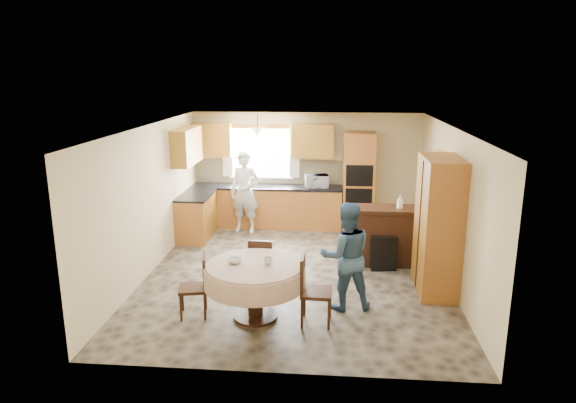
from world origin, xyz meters
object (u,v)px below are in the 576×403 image
(chair_left, at_px, (198,283))
(person_sink, at_px, (245,192))
(cupboard, at_px, (438,226))
(person_dining, at_px, (346,256))
(sideboard, at_px, (381,237))
(dining_table, at_px, (255,276))
(oven_tower, at_px, (358,181))
(chair_back, at_px, (262,263))
(chair_right, at_px, (311,286))

(chair_left, relative_size, person_sink, 0.51)
(cupboard, xyz_separation_m, person_dining, (-1.42, -0.74, -0.27))
(sideboard, relative_size, dining_table, 0.98)
(sideboard, bearing_deg, person_sink, 147.53)
(cupboard, relative_size, chair_left, 2.40)
(oven_tower, distance_m, chair_left, 5.01)
(dining_table, relative_size, person_sink, 0.81)
(chair_back, height_order, chair_right, chair_right)
(sideboard, xyz_separation_m, dining_table, (-1.93, -2.29, 0.13))
(dining_table, bearing_deg, chair_left, 179.51)
(sideboard, xyz_separation_m, person_dining, (-0.67, -1.85, 0.31))
(dining_table, distance_m, chair_left, 0.82)
(oven_tower, bearing_deg, person_dining, -95.11)
(chair_left, bearing_deg, sideboard, 117.87)
(chair_right, height_order, person_sink, person_sink)
(oven_tower, relative_size, dining_table, 1.52)
(dining_table, bearing_deg, person_sink, 101.51)
(chair_left, distance_m, chair_right, 1.59)
(sideboard, relative_size, person_sink, 0.79)
(person_sink, bearing_deg, chair_right, -60.64)
(dining_table, distance_m, person_dining, 1.34)
(chair_left, xyz_separation_m, person_sink, (0.00, 3.96, 0.38))
(dining_table, bearing_deg, person_dining, 19.36)
(oven_tower, relative_size, cupboard, 1.00)
(oven_tower, xyz_separation_m, dining_table, (-1.60, -4.36, -0.44))
(chair_right, height_order, person_dining, person_dining)
(chair_back, relative_size, chair_right, 0.93)
(person_sink, bearing_deg, chair_left, -82.06)
(dining_table, xyz_separation_m, chair_left, (-0.81, 0.01, -0.13))
(person_dining, bearing_deg, chair_back, -27.66)
(chair_left, height_order, chair_back, chair_back)
(chair_right, xyz_separation_m, person_sink, (-1.58, 4.05, 0.33))
(person_dining, bearing_deg, cupboard, -163.94)
(oven_tower, relative_size, person_dining, 1.33)
(person_dining, bearing_deg, oven_tower, -106.49)
(dining_table, distance_m, chair_back, 0.82)
(chair_left, relative_size, person_dining, 0.56)
(cupboard, bearing_deg, oven_tower, 108.61)
(cupboard, distance_m, chair_left, 3.72)
(chair_back, height_order, person_dining, person_dining)
(chair_right, bearing_deg, chair_back, 43.73)
(chair_back, bearing_deg, oven_tower, -110.52)
(cupboard, relative_size, chair_right, 2.19)
(chair_back, distance_m, chair_right, 1.20)
(chair_right, bearing_deg, person_dining, -40.40)
(sideboard, relative_size, cupboard, 0.64)
(chair_back, bearing_deg, chair_left, 49.61)
(chair_back, bearing_deg, person_dining, 167.83)
(oven_tower, relative_size, chair_left, 2.39)
(chair_back, xyz_separation_m, person_dining, (1.27, -0.37, 0.30))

